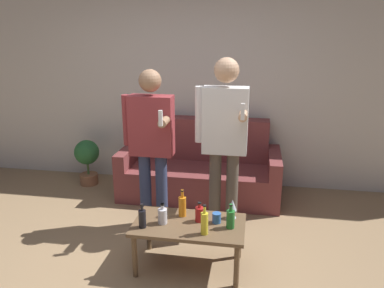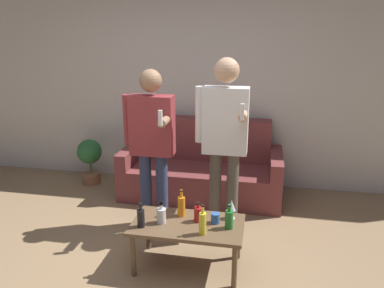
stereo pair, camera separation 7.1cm
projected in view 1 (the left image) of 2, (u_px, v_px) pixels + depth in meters
name	position (u px, v px, depth m)	size (l,w,h in m)	color
ground_plane	(132.00, 285.00, 3.01)	(16.00, 16.00, 0.00)	#997A56
wall_back	(184.00, 80.00, 4.77)	(8.00, 0.06, 2.70)	silver
couch	(200.00, 169.00, 4.62)	(1.91, 0.81, 0.92)	brown
coffee_table	(189.00, 229.00, 3.15)	(0.93, 0.52, 0.42)	brown
bottle_orange	(142.00, 218.00, 3.05)	(0.06, 0.06, 0.21)	black
bottle_green	(199.00, 214.00, 3.15)	(0.07, 0.07, 0.17)	#B21E1E
bottle_dark	(231.00, 219.00, 3.04)	(0.07, 0.07, 0.21)	#23752D
bottle_yellow	(163.00, 215.00, 3.12)	(0.08, 0.08, 0.18)	silver
bottle_red	(182.00, 206.00, 3.23)	(0.07, 0.07, 0.24)	orange
bottle_clear	(204.00, 223.00, 2.94)	(0.06, 0.06, 0.25)	yellow
wine_glass_near	(232.00, 206.00, 3.19)	(0.07, 0.07, 0.17)	silver
cup_on_table	(217.00, 218.00, 3.13)	(0.07, 0.07, 0.09)	#3366B2
person_standing_left	(151.00, 138.00, 3.67)	(0.50, 0.42, 1.62)	navy
person_standing_right	(224.00, 133.00, 3.54)	(0.50, 0.44, 1.74)	brown
potted_plant	(87.00, 157.00, 4.89)	(0.32, 0.32, 0.60)	#936042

